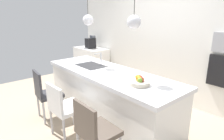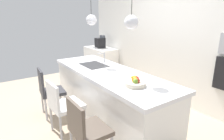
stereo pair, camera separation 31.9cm
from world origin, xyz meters
name	(u,v)px [view 2 (the right image)]	position (x,y,z in m)	size (l,w,h in m)	color
floor	(109,118)	(0.00, 0.00, 0.00)	(6.60, 6.60, 0.00)	tan
back_wall	(173,41)	(0.00, 1.65, 1.30)	(6.00, 0.10, 2.60)	silver
kitchen_island	(109,96)	(0.00, 0.00, 0.46)	(2.71, 0.89, 0.90)	white
sink_basin	(94,65)	(-0.52, 0.00, 0.90)	(0.56, 0.40, 0.02)	#2D2D30
faucet	(103,56)	(-0.52, 0.21, 1.05)	(0.02, 0.17, 0.22)	silver
fruit_bowl	(135,83)	(0.77, -0.08, 0.95)	(0.30, 0.30, 0.15)	beige
side_counter	(101,61)	(-2.40, 1.28, 0.42)	(1.10, 0.60, 0.84)	white
coffee_machine	(100,43)	(-2.41, 1.28, 1.01)	(0.20, 0.35, 0.38)	black
chair_near	(49,90)	(-0.75, -0.83, 0.51)	(0.46, 0.45, 0.91)	#333338
chair_middle	(63,104)	(-0.04, -0.83, 0.51)	(0.48, 0.48, 0.88)	white
chair_far	(86,128)	(0.74, -0.83, 0.50)	(0.47, 0.43, 0.88)	brown
pendant_light_left	(91,20)	(-0.56, 0.00, 1.74)	(0.19, 0.19, 0.79)	silver
pendant_light_right	(131,22)	(0.56, 0.00, 1.74)	(0.19, 0.19, 0.79)	silver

